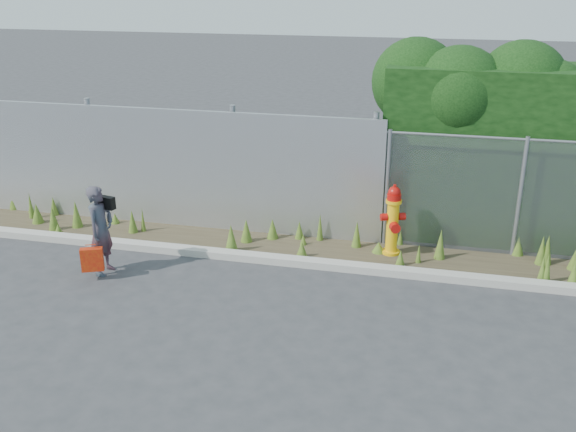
% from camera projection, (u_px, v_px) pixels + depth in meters
% --- Properties ---
extents(ground, '(80.00, 80.00, 0.00)m').
position_uv_depth(ground, '(286.00, 322.00, 8.76)').
color(ground, '#343437').
rests_on(ground, ground).
extents(curb, '(16.00, 0.22, 0.12)m').
position_uv_depth(curb, '(312.00, 263.00, 10.37)').
color(curb, '#A7A397').
rests_on(curb, ground).
extents(weed_strip, '(16.00, 1.33, 0.55)m').
position_uv_depth(weed_strip, '(359.00, 245.00, 10.80)').
color(weed_strip, '#403624').
rests_on(weed_strip, ground).
extents(corrugated_fence, '(8.50, 0.21, 2.30)m').
position_uv_depth(corrugated_fence, '(152.00, 167.00, 11.79)').
color(corrugated_fence, '#A6A7AC').
rests_on(corrugated_fence, ground).
extents(fire_hydrant, '(0.41, 0.37, 1.24)m').
position_uv_depth(fire_hydrant, '(393.00, 221.00, 10.62)').
color(fire_hydrant, yellow).
rests_on(fire_hydrant, ground).
extents(woman, '(0.39, 0.55, 1.44)m').
position_uv_depth(woman, '(101.00, 230.00, 9.94)').
color(woman, '#105A66').
rests_on(woman, ground).
extents(red_tote_bag, '(0.33, 0.12, 0.44)m').
position_uv_depth(red_tote_bag, '(92.00, 259.00, 9.81)').
color(red_tote_bag, '#B50F0A').
extents(black_shoulder_bag, '(0.26, 0.11, 0.19)m').
position_uv_depth(black_shoulder_bag, '(107.00, 203.00, 9.89)').
color(black_shoulder_bag, black).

